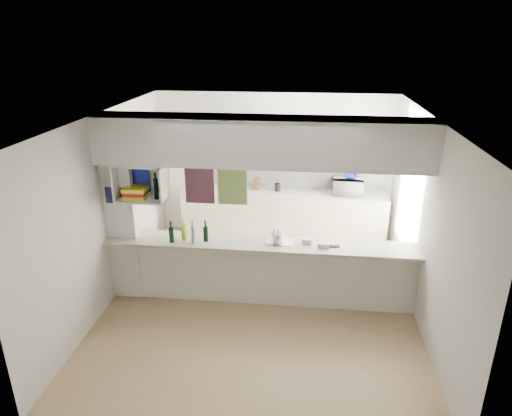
# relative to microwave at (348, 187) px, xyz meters

# --- Properties ---
(floor) EXTENTS (4.80, 4.80, 0.00)m
(floor) POSITION_rel_microwave_xyz_m (-1.31, -2.09, -1.06)
(floor) COLOR tan
(floor) RESTS_ON ground
(ceiling) EXTENTS (4.80, 4.80, 0.00)m
(ceiling) POSITION_rel_microwave_xyz_m (-1.31, -2.09, 1.54)
(ceiling) COLOR white
(ceiling) RESTS_ON wall_back
(wall_back) EXTENTS (4.20, 0.00, 4.20)m
(wall_back) POSITION_rel_microwave_xyz_m (-1.31, 0.31, 0.24)
(wall_back) COLOR silver
(wall_back) RESTS_ON floor
(wall_left) EXTENTS (0.00, 4.80, 4.80)m
(wall_left) POSITION_rel_microwave_xyz_m (-3.41, -2.09, 0.24)
(wall_left) COLOR silver
(wall_left) RESTS_ON floor
(wall_right) EXTENTS (0.00, 4.80, 4.80)m
(wall_right) POSITION_rel_microwave_xyz_m (0.79, -2.09, 0.24)
(wall_right) COLOR silver
(wall_right) RESTS_ON floor
(servery_partition) EXTENTS (4.20, 0.50, 2.60)m
(servery_partition) POSITION_rel_microwave_xyz_m (-1.48, -2.09, 0.60)
(servery_partition) COLOR silver
(servery_partition) RESTS_ON floor
(cubby_shelf) EXTENTS (0.65, 0.35, 0.50)m
(cubby_shelf) POSITION_rel_microwave_xyz_m (-2.87, -2.16, 0.65)
(cubby_shelf) COLOR white
(cubby_shelf) RESTS_ON bulkhead
(kitchen_run) EXTENTS (3.60, 0.63, 2.24)m
(kitchen_run) POSITION_rel_microwave_xyz_m (-1.15, 0.04, -0.24)
(kitchen_run) COLOR beige
(kitchen_run) RESTS_ON floor
(microwave) EXTENTS (0.54, 0.38, 0.29)m
(microwave) POSITION_rel_microwave_xyz_m (0.00, 0.00, 0.00)
(microwave) COLOR white
(microwave) RESTS_ON bench_top
(bowl) EXTENTS (0.23, 0.23, 0.06)m
(bowl) POSITION_rel_microwave_xyz_m (0.03, 0.03, 0.17)
(bowl) COLOR navy
(bowl) RESTS_ON microwave
(dish_rack) EXTENTS (0.39, 0.31, 0.19)m
(dish_rack) POSITION_rel_microwave_xyz_m (-1.04, -2.04, -0.07)
(dish_rack) COLOR silver
(dish_rack) RESTS_ON breakfast_bar
(cup) EXTENTS (0.13, 0.13, 0.09)m
(cup) POSITION_rel_microwave_xyz_m (-1.08, -2.15, -0.08)
(cup) COLOR white
(cup) RESTS_ON dish_rack
(wine_bottles) EXTENTS (0.52, 0.15, 0.33)m
(wine_bottles) POSITION_rel_microwave_xyz_m (-2.27, -2.17, -0.02)
(wine_bottles) COLOR black
(wine_bottles) RESTS_ON breakfast_bar
(plastic_tubs) EXTENTS (0.49, 0.23, 0.07)m
(plastic_tubs) POSITION_rel_microwave_xyz_m (-0.59, -2.08, -0.11)
(plastic_tubs) COLOR silver
(plastic_tubs) RESTS_ON breakfast_bar
(utensil_jar) EXTENTS (0.10, 0.10, 0.14)m
(utensil_jar) POSITION_rel_microwave_xyz_m (-1.22, 0.06, -0.07)
(utensil_jar) COLOR black
(utensil_jar) RESTS_ON bench_top
(knife_block) EXTENTS (0.12, 0.10, 0.21)m
(knife_block) POSITION_rel_microwave_xyz_m (-1.62, 0.09, -0.04)
(knife_block) COLOR brown
(knife_block) RESTS_ON bench_top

